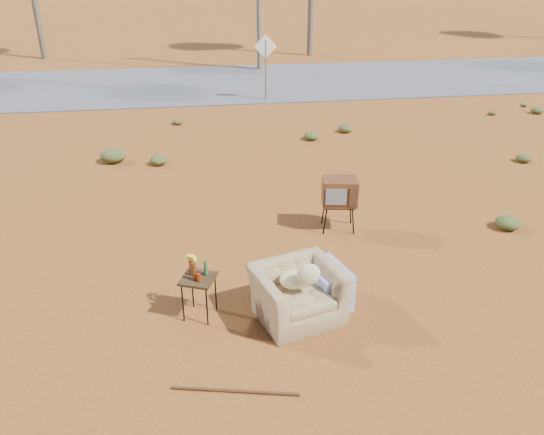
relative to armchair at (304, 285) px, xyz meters
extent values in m
plane|color=brown|center=(-0.30, 0.15, -0.46)|extent=(140.00, 140.00, 0.00)
cube|color=#565659|center=(-0.30, 15.15, -0.44)|extent=(140.00, 7.00, 0.04)
imported|color=#937A50|center=(-0.09, -0.04, 0.03)|extent=(1.29, 1.02, 0.99)
ellipsoid|color=#CBC17C|center=(-0.15, -0.01, 0.11)|extent=(0.36, 0.36, 0.21)
ellipsoid|color=#CBC17C|center=(0.01, -0.21, 0.30)|extent=(0.31, 0.16, 0.31)
cube|color=navy|center=(0.39, 0.20, -0.17)|extent=(0.66, 0.84, 0.58)
cube|color=black|center=(1.14, 2.42, 0.03)|extent=(0.60, 0.49, 0.03)
cylinder|color=black|center=(0.87, 2.27, -0.22)|extent=(0.03, 0.03, 0.49)
cylinder|color=black|center=(1.36, 2.19, -0.22)|extent=(0.03, 0.03, 0.49)
cylinder|color=black|center=(0.93, 2.65, -0.22)|extent=(0.03, 0.03, 0.49)
cylinder|color=black|center=(1.42, 2.56, -0.22)|extent=(0.03, 0.03, 0.49)
cube|color=brown|center=(1.14, 2.42, 0.28)|extent=(0.67, 0.56, 0.47)
cube|color=slate|center=(1.02, 2.19, 0.28)|extent=(0.36, 0.08, 0.29)
cube|color=#472D19|center=(1.31, 2.14, 0.28)|extent=(0.14, 0.04, 0.33)
cube|color=#352513|center=(-1.41, 0.16, 0.14)|extent=(0.56, 0.56, 0.03)
cylinder|color=black|center=(-1.63, 0.07, -0.16)|extent=(0.02, 0.02, 0.60)
cylinder|color=black|center=(-1.32, -0.06, -0.16)|extent=(0.02, 0.02, 0.60)
cylinder|color=black|center=(-1.50, 0.39, -0.16)|extent=(0.02, 0.02, 0.60)
cylinder|color=black|center=(-1.18, 0.25, -0.16)|extent=(0.02, 0.02, 0.60)
cylinder|color=#4F260D|center=(-1.49, 0.24, 0.27)|extent=(0.06, 0.06, 0.22)
cylinder|color=#4F260D|center=(-1.45, 0.11, 0.28)|extent=(0.06, 0.06, 0.24)
cylinder|color=#2A6029|center=(-1.29, 0.21, 0.26)|extent=(0.05, 0.05, 0.21)
cylinder|color=red|center=(-1.39, 0.06, 0.21)|extent=(0.05, 0.05, 0.11)
cylinder|color=silver|center=(-1.48, 0.33, 0.22)|extent=(0.07, 0.07, 0.12)
ellipsoid|color=yellow|center=(-1.48, 0.33, 0.37)|extent=(0.14, 0.14, 0.10)
cylinder|color=#4B2614|center=(-1.06, -1.35, -0.44)|extent=(1.44, 0.37, 0.04)
cylinder|color=brown|center=(1.20, 12.15, 0.54)|extent=(0.06, 0.06, 2.00)
cube|color=silver|center=(1.20, 12.15, 1.34)|extent=(0.78, 0.04, 0.78)
ellipsoid|color=#3E4920|center=(4.20, 1.95, -0.34)|extent=(0.44, 0.44, 0.24)
ellipsoid|color=#3E4920|center=(-3.30, 6.65, -0.30)|extent=(0.60, 0.60, 0.33)
ellipsoid|color=#3E4920|center=(6.50, 5.15, -0.36)|extent=(0.36, 0.36, 0.20)
ellipsoid|color=#3E4920|center=(2.90, 8.15, -0.35)|extent=(0.40, 0.40, 0.22)
ellipsoid|color=#3E4920|center=(-1.80, 9.65, -0.38)|extent=(0.30, 0.30, 0.17)
camera|label=1|loc=(-1.33, -5.90, 3.99)|focal=35.00mm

